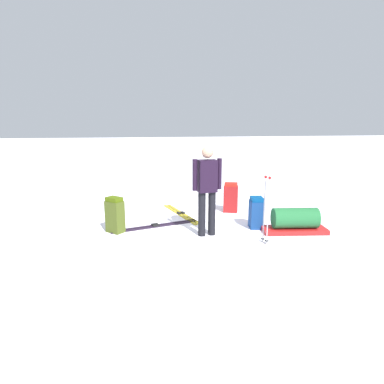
{
  "coord_description": "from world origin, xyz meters",
  "views": [
    {
      "loc": [
        -6.64,
        1.15,
        2.14
      ],
      "look_at": [
        0.0,
        0.0,
        0.7
      ],
      "focal_mm": 30.97,
      "sensor_mm": 36.0,
      "label": 1
    }
  ],
  "objects_px": {
    "backpack_bright": "(256,213)",
    "ski_poles_planted_far": "(211,190)",
    "thermos_bottle": "(201,193)",
    "ski_pair_far": "(155,226)",
    "ski_poles_planted_near": "(266,206)",
    "ski_pair_near": "(181,214)",
    "backpack_small_spare": "(115,215)",
    "skier_standing": "(207,186)",
    "gear_sled": "(295,221)",
    "backpack_large_dark": "(231,198)"
  },
  "relations": [
    {
      "from": "ski_poles_planted_far",
      "to": "gear_sled",
      "type": "distance_m",
      "value": 1.77
    },
    {
      "from": "ski_pair_far",
      "to": "backpack_bright",
      "type": "height_order",
      "value": "backpack_bright"
    },
    {
      "from": "ski_pair_near",
      "to": "backpack_small_spare",
      "type": "bearing_deg",
      "value": 125.74
    },
    {
      "from": "thermos_bottle",
      "to": "ski_pair_near",
      "type": "bearing_deg",
      "value": 153.63
    },
    {
      "from": "backpack_bright",
      "to": "ski_poles_planted_far",
      "type": "relative_size",
      "value": 0.48
    },
    {
      "from": "backpack_large_dark",
      "to": "ski_poles_planted_far",
      "type": "xyz_separation_m",
      "value": [
        -0.89,
        0.69,
        0.4
      ]
    },
    {
      "from": "ski_pair_far",
      "to": "backpack_small_spare",
      "type": "height_order",
      "value": "backpack_small_spare"
    },
    {
      "from": "backpack_bright",
      "to": "ski_poles_planted_far",
      "type": "distance_m",
      "value": 1.03
    },
    {
      "from": "skier_standing",
      "to": "thermos_bottle",
      "type": "height_order",
      "value": "skier_standing"
    },
    {
      "from": "backpack_bright",
      "to": "backpack_small_spare",
      "type": "xyz_separation_m",
      "value": [
        0.21,
        2.83,
        0.03
      ]
    },
    {
      "from": "backpack_large_dark",
      "to": "backpack_small_spare",
      "type": "relative_size",
      "value": 1.02
    },
    {
      "from": "ski_poles_planted_far",
      "to": "gear_sled",
      "type": "height_order",
      "value": "ski_poles_planted_far"
    },
    {
      "from": "ski_poles_planted_near",
      "to": "backpack_large_dark",
      "type": "bearing_deg",
      "value": 0.44
    },
    {
      "from": "gear_sled",
      "to": "thermos_bottle",
      "type": "distance_m",
      "value": 3.53
    },
    {
      "from": "ski_pair_near",
      "to": "thermos_bottle",
      "type": "distance_m",
      "value": 1.85
    },
    {
      "from": "skier_standing",
      "to": "thermos_bottle",
      "type": "distance_m",
      "value": 3.33
    },
    {
      "from": "ski_pair_near",
      "to": "backpack_small_spare",
      "type": "height_order",
      "value": "backpack_small_spare"
    },
    {
      "from": "backpack_small_spare",
      "to": "backpack_large_dark",
      "type": "bearing_deg",
      "value": -68.56
    },
    {
      "from": "ski_poles_planted_near",
      "to": "skier_standing",
      "type": "bearing_deg",
      "value": 57.3
    },
    {
      "from": "ski_pair_near",
      "to": "backpack_small_spare",
      "type": "distance_m",
      "value": 1.82
    },
    {
      "from": "ski_pair_near",
      "to": "thermos_bottle",
      "type": "bearing_deg",
      "value": -26.37
    },
    {
      "from": "ski_pair_near",
      "to": "thermos_bottle",
      "type": "height_order",
      "value": "thermos_bottle"
    },
    {
      "from": "skier_standing",
      "to": "ski_poles_planted_far",
      "type": "bearing_deg",
      "value": -19.86
    },
    {
      "from": "ski_pair_near",
      "to": "ski_poles_planted_near",
      "type": "xyz_separation_m",
      "value": [
        -2.12,
        -1.22,
        0.67
      ]
    },
    {
      "from": "gear_sled",
      "to": "skier_standing",
      "type": "bearing_deg",
      "value": 85.6
    },
    {
      "from": "skier_standing",
      "to": "gear_sled",
      "type": "xyz_separation_m",
      "value": [
        -0.13,
        -1.74,
        -0.73
      ]
    },
    {
      "from": "ski_pair_far",
      "to": "ski_poles_planted_near",
      "type": "distance_m",
      "value": 2.38
    },
    {
      "from": "ski_pair_near",
      "to": "thermos_bottle",
      "type": "relative_size",
      "value": 6.92
    },
    {
      "from": "backpack_small_spare",
      "to": "ski_poles_planted_far",
      "type": "xyz_separation_m",
      "value": [
        0.16,
        -1.97,
        0.4
      ]
    },
    {
      "from": "backpack_bright",
      "to": "backpack_small_spare",
      "type": "bearing_deg",
      "value": 85.7
    },
    {
      "from": "backpack_small_spare",
      "to": "ski_poles_planted_far",
      "type": "distance_m",
      "value": 2.01
    },
    {
      "from": "ski_poles_planted_far",
      "to": "backpack_bright",
      "type": "bearing_deg",
      "value": -113.25
    },
    {
      "from": "ski_poles_planted_near",
      "to": "gear_sled",
      "type": "relative_size",
      "value": 0.95
    },
    {
      "from": "ski_pair_near",
      "to": "ski_pair_far",
      "type": "distance_m",
      "value": 1.05
    },
    {
      "from": "backpack_bright",
      "to": "gear_sled",
      "type": "relative_size",
      "value": 0.5
    },
    {
      "from": "backpack_bright",
      "to": "backpack_small_spare",
      "type": "relative_size",
      "value": 0.91
    },
    {
      "from": "skier_standing",
      "to": "ski_poles_planted_far",
      "type": "distance_m",
      "value": 0.71
    },
    {
      "from": "skier_standing",
      "to": "ski_poles_planted_near",
      "type": "height_order",
      "value": "skier_standing"
    },
    {
      "from": "backpack_small_spare",
      "to": "ski_poles_planted_near",
      "type": "relative_size",
      "value": 0.58
    },
    {
      "from": "ski_pair_near",
      "to": "backpack_large_dark",
      "type": "xyz_separation_m",
      "value": [
        0.0,
        -1.21,
        0.34
      ]
    },
    {
      "from": "backpack_small_spare",
      "to": "skier_standing",
      "type": "bearing_deg",
      "value": -105.37
    },
    {
      "from": "ski_pair_far",
      "to": "backpack_large_dark",
      "type": "distance_m",
      "value": 2.06
    },
    {
      "from": "backpack_bright",
      "to": "thermos_bottle",
      "type": "relative_size",
      "value": 2.48
    },
    {
      "from": "backpack_bright",
      "to": "ski_poles_planted_far",
      "type": "bearing_deg",
      "value": 66.75
    },
    {
      "from": "backpack_large_dark",
      "to": "backpack_bright",
      "type": "bearing_deg",
      "value": -172.2
    },
    {
      "from": "ski_pair_far",
      "to": "ski_poles_planted_far",
      "type": "bearing_deg",
      "value": -92.92
    },
    {
      "from": "skier_standing",
      "to": "ski_poles_planted_near",
      "type": "distance_m",
      "value": 1.14
    },
    {
      "from": "backpack_bright",
      "to": "ski_poles_planted_near",
      "type": "distance_m",
      "value": 0.95
    },
    {
      "from": "backpack_large_dark",
      "to": "ski_pair_far",
      "type": "bearing_deg",
      "value": 113.95
    },
    {
      "from": "ski_pair_far",
      "to": "thermos_bottle",
      "type": "distance_m",
      "value": 2.89
    }
  ]
}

